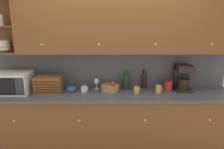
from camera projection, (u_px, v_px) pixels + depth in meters
The scene contains 17 objects.
ground_plane at pixel (112, 138), 3.73m from camera, with size 24.00×24.00×0.00m, color slate.
wall_back at pixel (112, 63), 3.45m from camera, with size 5.97×0.06×2.60m.
counter_unit at pixel (112, 122), 3.32m from camera, with size 3.59×0.65×0.92m.
backsplash_panel at pixel (112, 70), 3.44m from camera, with size 3.57×0.01×0.57m.
upper_cabinets at pixel (123, 25), 3.12m from camera, with size 3.57×0.35×0.80m.
microwave at pixel (12, 83), 3.19m from camera, with size 0.52×0.40×0.31m.
bread_box at pixel (49, 84), 3.22m from camera, with size 0.39×0.27×0.24m.
bowl_stack_on_counter at pixel (71, 89), 3.30m from camera, with size 0.17×0.17×0.07m.
mug_patterned_third at pixel (84, 89), 3.25m from camera, with size 0.10×0.09×0.09m.
wine_glass at pixel (97, 82), 3.38m from camera, with size 0.08×0.08×0.17m.
fruit_basket at pixel (110, 87), 3.31m from camera, with size 0.28×0.28×0.15m.
second_wine_bottle at pixel (126, 80), 3.36m from camera, with size 0.09×0.09×0.31m.
mug_blue_second at pixel (137, 90), 3.21m from camera, with size 0.09×0.08×0.09m.
wine_bottle at pixel (144, 80), 3.42m from camera, with size 0.07×0.07×0.30m.
mug at pixel (159, 89), 3.23m from camera, with size 0.09×0.08×0.11m.
storage_canister at pixel (168, 85), 3.33m from camera, with size 0.14×0.14×0.15m.
coffee_maker at pixel (183, 77), 3.31m from camera, with size 0.23×0.26×0.39m.
Camera 1 is at (-0.03, -3.36, 1.95)m, focal length 35.00 mm.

